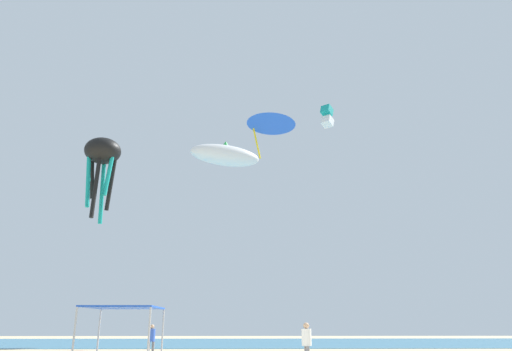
{
  "coord_description": "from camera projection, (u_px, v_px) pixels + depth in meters",
  "views": [
    {
      "loc": [
        -1.13,
        -19.7,
        1.71
      ],
      "look_at": [
        -0.45,
        6.13,
        9.81
      ],
      "focal_mm": 33.32,
      "sensor_mm": 36.0,
      "label": 1
    }
  ],
  "objects": [
    {
      "name": "kite_delta_blue",
      "position": [
        271.0,
        120.0,
        41.37
      ],
      "size": [
        6.06,
        6.06,
        3.54
      ],
      "rotation": [
        0.0,
        0.0,
        5.49
      ],
      "color": "blue"
    },
    {
      "name": "person_near_tent",
      "position": [
        151.0,
        337.0,
        26.7
      ],
      "size": [
        0.4,
        0.4,
        1.69
      ],
      "rotation": [
        0.0,
        0.0,
        0.81
      ],
      "color": "slate",
      "rests_on": "ground"
    },
    {
      "name": "person_leftmost",
      "position": [
        307.0,
        340.0,
        20.55
      ],
      "size": [
        0.42,
        0.47,
        1.78
      ],
      "rotation": [
        0.0,
        0.0,
        4.81
      ],
      "color": "slate",
      "rests_on": "ground"
    },
    {
      "name": "kite_box_teal",
      "position": [
        327.0,
        116.0,
        51.18
      ],
      "size": [
        1.6,
        1.64,
        2.46
      ],
      "rotation": [
        0.0,
        0.0,
        5.62
      ],
      "color": "teal"
    },
    {
      "name": "kite_octopus_black",
      "position": [
        102.0,
        155.0,
        30.94
      ],
      "size": [
        3.18,
        3.18,
        5.5
      ],
      "rotation": [
        0.0,
        0.0,
        2.62
      ],
      "color": "black"
    },
    {
      "name": "kite_inflatable_white",
      "position": [
        225.0,
        155.0,
        49.67
      ],
      "size": [
        7.98,
        5.17,
        2.93
      ],
      "rotation": [
        0.0,
        0.0,
        3.52
      ],
      "color": "white"
    },
    {
      "name": "canopy_tent",
      "position": [
        124.0,
        310.0,
        17.79
      ],
      "size": [
        2.6,
        2.94,
        2.34
      ],
      "color": "#B2B2B7",
      "rests_on": "ground"
    },
    {
      "name": "ocean_strip",
      "position": [
        255.0,
        342.0,
        45.76
      ],
      "size": [
        110.0,
        24.65,
        0.03
      ],
      "primitive_type": "cube",
      "color": "teal",
      "rests_on": "ground"
    }
  ]
}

